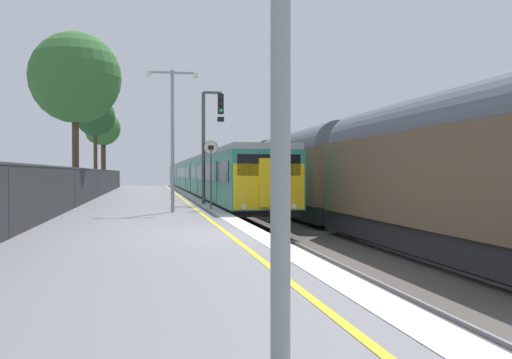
% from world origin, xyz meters
% --- Properties ---
extents(ground, '(17.40, 110.00, 1.21)m').
position_xyz_m(ground, '(2.64, 0.00, -0.61)').
color(ground, slate).
extents(commuter_train_at_platform, '(2.83, 63.89, 3.81)m').
position_xyz_m(commuter_train_at_platform, '(2.10, 38.33, 1.27)').
color(commuter_train_at_platform, '#2D846B').
rests_on(commuter_train_at_platform, ground).
extents(freight_train_adjacent_track, '(2.60, 58.69, 4.83)m').
position_xyz_m(freight_train_adjacent_track, '(6.10, 24.10, 1.65)').
color(freight_train_adjacent_track, '#232326').
rests_on(freight_train_adjacent_track, ground).
extents(signal_gantry, '(1.10, 0.24, 5.53)m').
position_xyz_m(signal_gantry, '(0.60, 13.86, 3.43)').
color(signal_gantry, '#47474C').
rests_on(signal_gantry, ground).
extents(speed_limit_sign, '(0.59, 0.08, 2.87)m').
position_xyz_m(speed_limit_sign, '(0.25, 9.59, 1.82)').
color(speed_limit_sign, '#59595B').
rests_on(speed_limit_sign, ground).
extents(platform_lamp_mid, '(2.00, 0.20, 5.53)m').
position_xyz_m(platform_lamp_mid, '(-1.38, 8.42, 3.27)').
color(platform_lamp_mid, '#93999E').
rests_on(platform_lamp_mid, ground).
extents(platform_back_fence, '(0.07, 99.00, 1.77)m').
position_xyz_m(platform_back_fence, '(-5.45, 0.00, 0.93)').
color(platform_back_fence, '#282B2D').
rests_on(platform_back_fence, ground).
extents(background_tree_left, '(2.89, 2.89, 7.14)m').
position_xyz_m(background_tree_left, '(-6.15, 29.33, 5.60)').
color(background_tree_left, '#473323').
rests_on(background_tree_left, ground).
extents(background_tree_centre, '(4.72, 4.72, 8.86)m').
position_xyz_m(background_tree_centre, '(-6.03, 16.79, 6.38)').
color(background_tree_centre, '#473323').
rests_on(background_tree_centre, ground).
extents(background_tree_right, '(3.08, 3.03, 7.04)m').
position_xyz_m(background_tree_right, '(-6.42, 38.25, 5.37)').
color(background_tree_right, '#473323').
rests_on(background_tree_right, ground).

